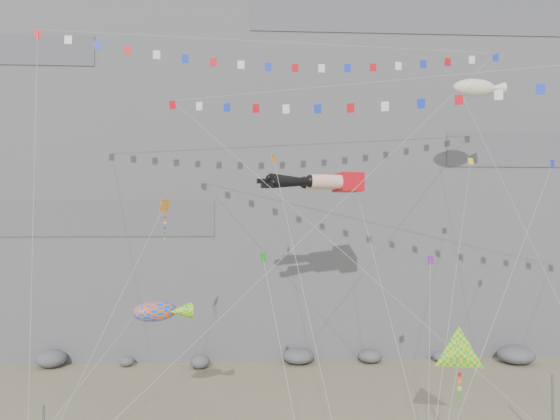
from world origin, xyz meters
name	(u,v)px	position (x,y,z in m)	size (l,w,h in m)	color
cliff	(286,102)	(0.00, 32.00, 25.00)	(80.00, 28.00, 50.00)	slate
talus_boulders	(298,356)	(0.00, 17.00, 0.60)	(60.00, 3.00, 1.20)	slate
anchor_pole_right	(553,414)	(11.38, -0.99, 1.97)	(0.12, 0.12, 3.94)	slate
legs_kite	(321,182)	(0.62, 7.23, 14.32)	(7.03, 16.40, 20.85)	red
flag_banner_upper	(281,43)	(-1.93, 8.06, 23.72)	(30.81, 14.52, 29.27)	red
flag_banner_lower	(403,80)	(4.78, 2.72, 19.92)	(28.14, 12.69, 22.32)	red
harlequin_kite	(164,207)	(-9.04, 4.11, 12.63)	(5.72, 7.98, 15.30)	red
fish_windsock	(155,312)	(-9.23, 2.18, 6.82)	(7.67, 7.60, 10.85)	#FF5D0D
delta_kite	(459,354)	(6.21, -1.84, 5.25)	(5.56, 7.86, 9.83)	yellow
blimp_windsock	(474,88)	(12.19, 10.24, 21.39)	(4.32, 14.11, 25.25)	beige
small_kite_a	(275,164)	(-2.48, 6.15, 15.40)	(3.27, 12.57, 19.92)	orange
small_kite_b	(430,263)	(6.74, 3.94, 9.30)	(3.92, 9.79, 13.49)	purple
small_kite_c	(264,260)	(-3.28, 1.95, 9.62)	(2.40, 9.14, 13.04)	#19A519
small_kite_d	(470,168)	(11.06, 8.45, 15.42)	(9.08, 16.14, 23.86)	yellow
small_kite_e	(551,169)	(13.22, 2.21, 14.75)	(10.48, 8.01, 19.43)	#1631C3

